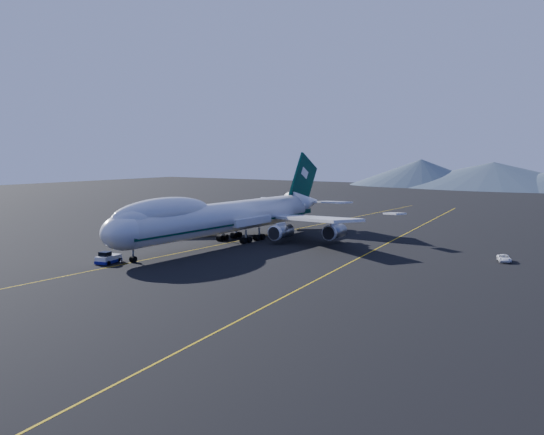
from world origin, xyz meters
The scene contains 6 objects.
ground centered at (0.00, 0.00, 0.00)m, with size 500.00×500.00×0.00m, color black.
taxiway_line_main centered at (0.00, 0.00, 0.01)m, with size 0.25×220.00×0.01m, color #CAA20B.
taxiway_line_side centered at (30.00, 10.00, 0.01)m, with size 0.25×200.00×0.01m, color #CAA20B.
boeing_747 centered at (0.00, 0.03, 5.81)m, with size 59.62×72.43×19.37m.
pushback_tug centered at (-3.00, -29.50, 0.66)m, with size 3.51×5.21×2.10m.
service_van centered at (54.60, 10.57, 0.62)m, with size 2.06×4.47×1.24m, color white.
Camera 1 is at (79.10, -100.89, 19.51)m, focal length 40.00 mm.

